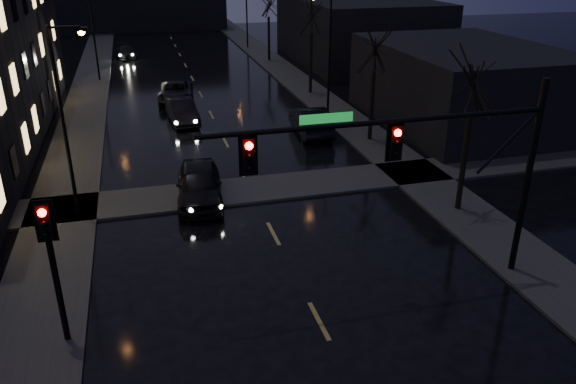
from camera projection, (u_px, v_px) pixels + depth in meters
sidewalk_left at (85, 111)px, 39.34m from camera, size 3.00×140.00×0.12m
sidewalk_right at (315, 96)px, 43.40m from camera, size 3.00×140.00×0.12m
sidewalk_cross at (251, 190)px, 26.80m from camera, size 40.00×3.00×0.12m
commercial_right_near at (462, 85)px, 36.14m from camera, size 10.00×14.00×5.00m
commercial_right_far at (358, 30)px, 55.72m from camera, size 12.00×18.00×6.00m
signal_mast at (431, 153)px, 17.39m from camera, size 11.11×0.41×7.00m
signal_pole_left at (51, 253)px, 15.43m from camera, size 0.35×0.41×4.53m
tree_near at (476, 70)px, 22.35m from camera, size 3.52×3.52×8.08m
tree_mid_a at (376, 41)px, 31.33m from camera, size 3.30×3.30×7.58m
tree_mid_b at (312, 6)px, 41.61m from camera, size 3.74×3.74×8.59m
streetlight_l_near at (66, 107)px, 22.64m from camera, size 1.53×0.28×8.00m
streetlight_l_far at (95, 24)px, 46.47m from camera, size 1.53×0.28×8.00m
streetlight_r_mid at (327, 44)px, 36.86m from camera, size 1.53×0.28×8.00m
streetlight_r_far at (245, 4)px, 61.57m from camera, size 1.53×0.28×8.00m
oncoming_car_a at (199, 184)px, 25.42m from camera, size 2.49×5.14×1.69m
oncoming_car_b at (182, 111)px, 36.84m from camera, size 1.97×4.71×1.51m
oncoming_car_c at (176, 92)px, 41.77m from camera, size 3.05×5.47×1.45m
oncoming_car_d at (126, 51)px, 58.05m from camera, size 2.22×4.58×1.29m
lead_car at (311, 121)px, 34.59m from camera, size 2.08×5.20×1.68m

